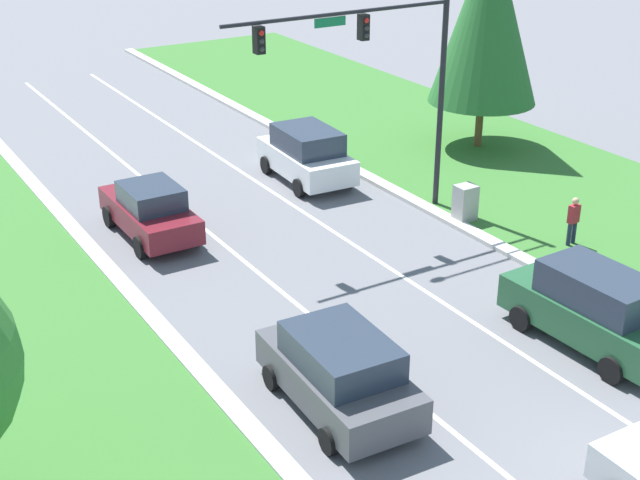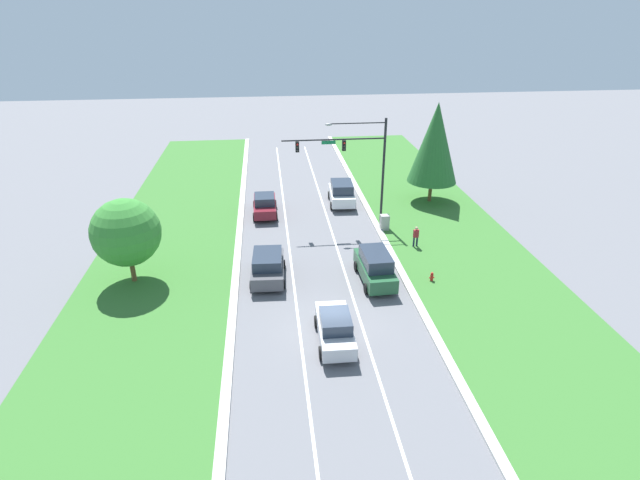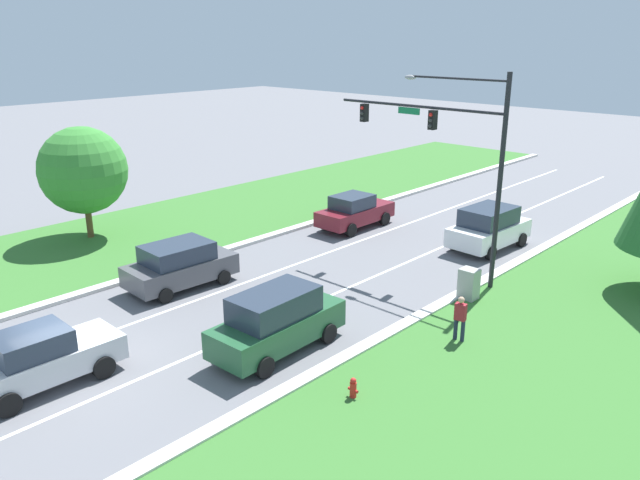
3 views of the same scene
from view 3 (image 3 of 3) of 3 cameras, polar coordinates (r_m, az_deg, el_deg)
name	(u,v)px [view 3 (image 3 of 3)]	position (r m, az deg, el deg)	size (l,w,h in m)	color
ground_plane	(69,375)	(21.35, -21.94, -11.37)	(160.00, 160.00, 0.00)	slate
curb_strip_right	(174,452)	(17.02, -13.21, -18.32)	(0.50, 90.00, 0.15)	beige
lane_stripe_inner_left	(44,355)	(22.84, -23.94, -9.63)	(0.14, 81.00, 0.01)	white
lane_stripe_inner_right	(98,397)	(19.91, -19.62, -13.34)	(0.14, 81.00, 0.01)	white
traffic_signal_mast	(452,144)	(26.50, 12.00, 8.61)	(8.27, 0.41, 8.76)	black
white_suv	(489,228)	(31.67, 15.18, 1.10)	(2.47, 4.67, 2.10)	white
burgundy_sedan	(355,211)	(33.99, 3.17, 2.64)	(2.08, 4.67, 1.86)	maroon
silver_sedan	(41,358)	(20.64, -24.17, -9.85)	(2.04, 4.60, 1.84)	silver
forest_suv	(277,321)	(20.80, -3.97, -7.39)	(2.19, 4.95, 2.15)	#235633
graphite_suv	(180,265)	(26.60, -12.70, -2.22)	(2.44, 4.61, 1.90)	#4C4C51
utility_cabinet	(469,285)	(25.42, 13.44, -4.00)	(0.70, 0.60, 1.32)	#9E9E99
pedestrian	(460,317)	(21.88, 12.69, -6.91)	(0.41, 0.27, 1.69)	#232842
fire_hydrant	(353,389)	(18.55, 3.05, -13.43)	(0.34, 0.20, 0.70)	red
oak_near_left_tree	(83,170)	(33.64, -20.85, 5.97)	(4.38, 4.38, 5.79)	brown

